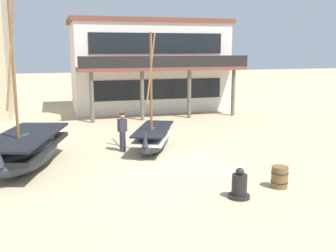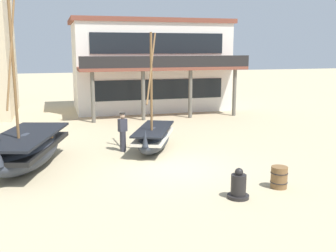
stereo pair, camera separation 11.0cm
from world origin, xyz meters
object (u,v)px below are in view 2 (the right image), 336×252
(fishing_boat_near_left, at_px, (154,138))
(harbor_building_main, at_px, (150,65))
(capstan_winch, at_px, (238,186))
(wooden_barrel, at_px, (279,177))
(fishing_boat_centre_large, at_px, (26,149))
(fisherman_by_hull, at_px, (123,132))

(fishing_boat_near_left, xyz_separation_m, harbor_building_main, (2.70, 12.02, 2.61))
(capstan_winch, distance_m, wooden_barrel, 1.70)
(fishing_boat_centre_large, bearing_deg, capstan_winch, -38.45)
(fishing_boat_near_left, bearing_deg, capstan_winch, -80.29)
(capstan_winch, xyz_separation_m, wooden_barrel, (1.64, 0.46, -0.01))
(capstan_winch, bearing_deg, fishing_boat_centre_large, 141.55)
(fisherman_by_hull, xyz_separation_m, capstan_winch, (2.37, -6.37, -0.47))
(fisherman_by_hull, bearing_deg, fishing_boat_centre_large, -159.75)
(harbor_building_main, bearing_deg, capstan_winch, -95.15)
(wooden_barrel, height_order, harbor_building_main, harbor_building_main)
(fisherman_by_hull, height_order, harbor_building_main, harbor_building_main)
(fishing_boat_centre_large, relative_size, wooden_barrel, 9.87)
(wooden_barrel, bearing_deg, fishing_boat_centre_large, 150.29)
(fishing_boat_centre_large, height_order, wooden_barrel, fishing_boat_centre_large)
(fisherman_by_hull, bearing_deg, wooden_barrel, -55.83)
(fishing_boat_near_left, relative_size, harbor_building_main, 0.45)
(fishing_boat_near_left, bearing_deg, wooden_barrel, -64.75)
(wooden_barrel, bearing_deg, fisherman_by_hull, 124.17)
(wooden_barrel, distance_m, harbor_building_main, 17.96)
(fishing_boat_centre_large, bearing_deg, fishing_boat_near_left, 13.33)
(fishing_boat_centre_large, distance_m, wooden_barrel, 9.07)
(capstan_winch, relative_size, wooden_barrel, 1.33)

